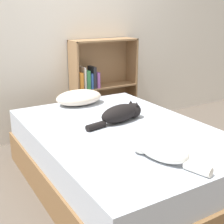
{
  "coord_description": "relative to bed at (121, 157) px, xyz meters",
  "views": [
    {
      "loc": [
        -1.31,
        -2.03,
        1.45
      ],
      "look_at": [
        0.0,
        0.15,
        0.63
      ],
      "focal_mm": 50.0,
      "sensor_mm": 36.0,
      "label": 1
    }
  ],
  "objects": [
    {
      "name": "cat_light",
      "position": [
        -0.1,
        -0.6,
        0.34
      ],
      "size": [
        0.28,
        0.56,
        0.17
      ],
      "rotation": [
        0.0,
        0.0,
        1.86
      ],
      "color": "white",
      "rests_on": "bed"
    },
    {
      "name": "cat_dark",
      "position": [
        0.09,
        0.14,
        0.34
      ],
      "size": [
        0.59,
        0.23,
        0.16
      ],
      "rotation": [
        0.0,
        0.0,
        0.18
      ],
      "color": "black",
      "rests_on": "bed"
    },
    {
      "name": "bed",
      "position": [
        0.0,
        0.0,
        0.0
      ],
      "size": [
        1.4,
        2.03,
        0.53
      ],
      "color": "brown",
      "rests_on": "ground_plane"
    },
    {
      "name": "wall_back",
      "position": [
        0.0,
        1.42,
        0.99
      ],
      "size": [
        8.0,
        0.06,
        2.5
      ],
      "color": "silver",
      "rests_on": "ground_plane"
    },
    {
      "name": "bookshelf",
      "position": [
        0.51,
        1.29,
        0.33
      ],
      "size": [
        0.83,
        0.26,
        1.14
      ],
      "color": "#8E6B47",
      "rests_on": "ground_plane"
    },
    {
      "name": "ground_plane",
      "position": [
        0.0,
        0.0,
        -0.26
      ],
      "size": [
        8.0,
        8.0,
        0.0
      ],
      "primitive_type": "plane",
      "color": "brown"
    },
    {
      "name": "pillow",
      "position": [
        0.0,
        0.82,
        0.34
      ],
      "size": [
        0.49,
        0.33,
        0.15
      ],
      "color": "beige",
      "rests_on": "bed"
    }
  ]
}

